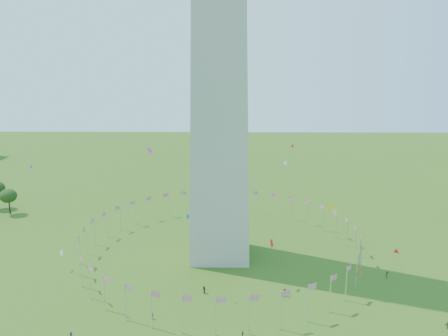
{
  "coord_description": "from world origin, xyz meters",
  "views": [
    {
      "loc": [
        3.01,
        -70.8,
        54.87
      ],
      "look_at": [
        1.39,
        35.0,
        30.19
      ],
      "focal_mm": 35.0,
      "sensor_mm": 36.0,
      "label": 1
    }
  ],
  "objects": [
    {
      "name": "flag_ring",
      "position": [
        -0.0,
        50.0,
        4.5
      ],
      "size": [
        80.24,
        80.24,
        9.0
      ],
      "color": "silver",
      "rests_on": "ground"
    },
    {
      "name": "kites_aloft",
      "position": [
        11.47,
        22.24,
        20.76
      ],
      "size": [
        105.61,
        60.42,
        39.59
      ],
      "color": "yellow",
      "rests_on": "ground"
    }
  ]
}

